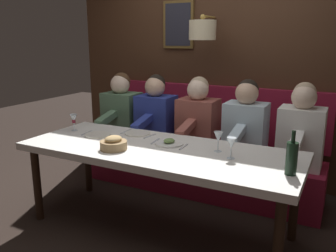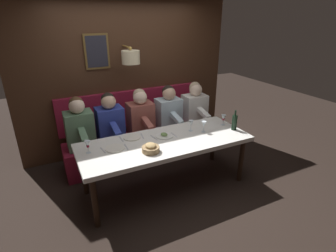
# 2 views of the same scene
# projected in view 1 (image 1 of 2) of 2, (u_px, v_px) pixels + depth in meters

# --- Properties ---
(ground_plane) EXTENTS (12.00, 12.00, 0.00)m
(ground_plane) POSITION_uv_depth(u_px,v_px,m) (159.00, 228.00, 3.10)
(ground_plane) COLOR black
(dining_table) EXTENTS (0.90, 2.32, 0.74)m
(dining_table) POSITION_uv_depth(u_px,v_px,m) (158.00, 155.00, 2.93)
(dining_table) COLOR silver
(dining_table) RESTS_ON ground_plane
(banquette_bench) EXTENTS (0.52, 2.52, 0.45)m
(banquette_bench) POSITION_uv_depth(u_px,v_px,m) (198.00, 171.00, 3.81)
(banquette_bench) COLOR maroon
(banquette_bench) RESTS_ON ground_plane
(back_wall_panel) EXTENTS (0.59, 3.72, 2.90)m
(back_wall_panel) POSITION_uv_depth(u_px,v_px,m) (219.00, 61.00, 4.03)
(back_wall_panel) COLOR #422819
(back_wall_panel) RESTS_ON ground_plane
(diner_nearest) EXTENTS (0.60, 0.40, 0.79)m
(diner_nearest) POSITION_uv_depth(u_px,v_px,m) (301.00, 129.00, 3.21)
(diner_nearest) COLOR white
(diner_nearest) RESTS_ON banquette_bench
(diner_near) EXTENTS (0.60, 0.40, 0.79)m
(diner_near) POSITION_uv_depth(u_px,v_px,m) (246.00, 123.00, 3.44)
(diner_near) COLOR silver
(diner_near) RESTS_ON banquette_bench
(diner_middle) EXTENTS (0.60, 0.40, 0.79)m
(diner_middle) POSITION_uv_depth(u_px,v_px,m) (198.00, 118.00, 3.67)
(diner_middle) COLOR #934C42
(diner_middle) RESTS_ON banquette_bench
(diner_far) EXTENTS (0.60, 0.40, 0.79)m
(diner_far) POSITION_uv_depth(u_px,v_px,m) (156.00, 113.00, 3.89)
(diner_far) COLOR #283893
(diner_far) RESTS_ON banquette_bench
(diner_farthest) EXTENTS (0.60, 0.40, 0.79)m
(diner_farthest) POSITION_uv_depth(u_px,v_px,m) (121.00, 110.00, 4.09)
(diner_farthest) COLOR #567A5B
(diner_farthest) RESTS_ON banquette_bench
(place_setting_0) EXTENTS (0.24, 0.32, 0.01)m
(place_setting_0) POSITION_uv_depth(u_px,v_px,m) (138.00, 133.00, 3.32)
(place_setting_0) COLOR silver
(place_setting_0) RESTS_ON dining_table
(place_setting_1) EXTENTS (0.24, 0.32, 0.01)m
(place_setting_1) POSITION_uv_depth(u_px,v_px,m) (98.00, 135.00, 3.27)
(place_setting_1) COLOR silver
(place_setting_1) RESTS_ON dining_table
(place_setting_2) EXTENTS (0.24, 0.32, 0.05)m
(place_setting_2) POSITION_uv_depth(u_px,v_px,m) (169.00, 143.00, 3.00)
(place_setting_2) COLOR white
(place_setting_2) RESTS_ON dining_table
(wine_glass_0) EXTENTS (0.07, 0.07, 0.16)m
(wine_glass_0) POSITION_uv_depth(u_px,v_px,m) (291.00, 148.00, 2.52)
(wine_glass_0) COLOR silver
(wine_glass_0) RESTS_ON dining_table
(wine_glass_1) EXTENTS (0.07, 0.07, 0.16)m
(wine_glass_1) POSITION_uv_depth(u_px,v_px,m) (74.00, 119.00, 3.43)
(wine_glass_1) COLOR silver
(wine_glass_1) RESTS_ON dining_table
(wine_glass_2) EXTENTS (0.07, 0.07, 0.16)m
(wine_glass_2) POSITION_uv_depth(u_px,v_px,m) (218.00, 137.00, 2.79)
(wine_glass_2) COLOR silver
(wine_glass_2) RESTS_ON dining_table
(wine_glass_3) EXTENTS (0.07, 0.07, 0.16)m
(wine_glass_3) POSITION_uv_depth(u_px,v_px,m) (231.00, 144.00, 2.62)
(wine_glass_3) COLOR silver
(wine_glass_3) RESTS_ON dining_table
(wine_bottle) EXTENTS (0.08, 0.08, 0.30)m
(wine_bottle) POSITION_uv_depth(u_px,v_px,m) (292.00, 158.00, 2.32)
(wine_bottle) COLOR black
(wine_bottle) RESTS_ON dining_table
(bread_bowl) EXTENTS (0.22, 0.22, 0.12)m
(bread_bowl) POSITION_uv_depth(u_px,v_px,m) (114.00, 144.00, 2.86)
(bread_bowl) COLOR #9E7F56
(bread_bowl) RESTS_ON dining_table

